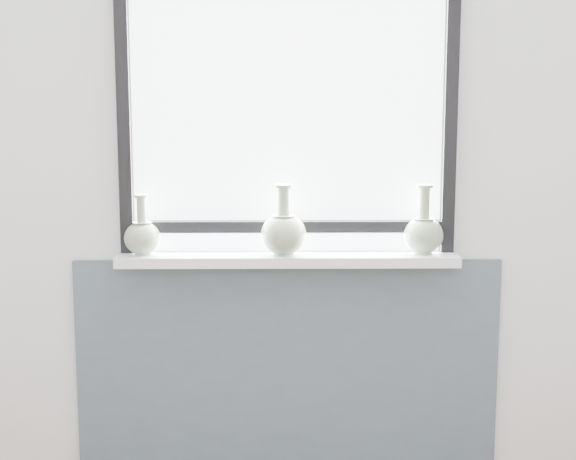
{
  "coord_description": "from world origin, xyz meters",
  "views": [
    {
      "loc": [
        -0.03,
        -1.65,
        1.54
      ],
      "look_at": [
        0.0,
        1.55,
        1.02
      ],
      "focal_mm": 55.0,
      "sensor_mm": 36.0,
      "label": 1
    }
  ],
  "objects_px": {
    "vase_a": "(142,236)",
    "vase_b": "(284,232)",
    "vase_c": "(424,232)",
    "windowsill": "(288,259)"
  },
  "relations": [
    {
      "from": "vase_a",
      "to": "vase_b",
      "type": "xyz_separation_m",
      "value": [
        0.54,
        -0.01,
        0.02
      ]
    },
    {
      "from": "windowsill",
      "to": "vase_c",
      "type": "distance_m",
      "value": 0.54
    },
    {
      "from": "windowsill",
      "to": "vase_a",
      "type": "relative_size",
      "value": 5.65
    },
    {
      "from": "vase_a",
      "to": "vase_b",
      "type": "bearing_deg",
      "value": -1.37
    },
    {
      "from": "windowsill",
      "to": "vase_a",
      "type": "bearing_deg",
      "value": -179.19
    },
    {
      "from": "vase_a",
      "to": "vase_b",
      "type": "height_order",
      "value": "vase_b"
    },
    {
      "from": "vase_a",
      "to": "vase_c",
      "type": "xyz_separation_m",
      "value": [
        1.09,
        0.01,
        0.01
      ]
    },
    {
      "from": "windowsill",
      "to": "vase_c",
      "type": "height_order",
      "value": "vase_c"
    },
    {
      "from": "vase_a",
      "to": "vase_c",
      "type": "height_order",
      "value": "vase_c"
    },
    {
      "from": "vase_a",
      "to": "vase_c",
      "type": "distance_m",
      "value": 1.09
    }
  ]
}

